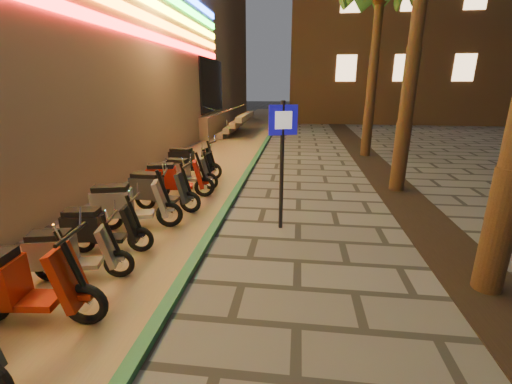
# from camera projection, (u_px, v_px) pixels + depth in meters

# --- Properties ---
(ground) EXTENTS (120.00, 120.00, 0.00)m
(ground) POSITION_uv_depth(u_px,v_px,m) (216.00, 373.00, 3.59)
(ground) COLOR #474442
(ground) RESTS_ON ground
(parking_strip) EXTENTS (3.40, 60.00, 0.01)m
(parking_strip) POSITION_uv_depth(u_px,v_px,m) (211.00, 162.00, 13.36)
(parking_strip) COLOR #8C7251
(parking_strip) RESTS_ON ground
(green_curb) EXTENTS (0.18, 60.00, 0.10)m
(green_curb) POSITION_uv_depth(u_px,v_px,m) (254.00, 162.00, 13.14)
(green_curb) COLOR #24603B
(green_curb) RESTS_ON ground
(planting_strip) EXTENTS (1.20, 40.00, 0.02)m
(planting_strip) POSITION_uv_depth(u_px,v_px,m) (419.00, 215.00, 7.89)
(planting_strip) COLOR black
(planting_strip) RESTS_ON ground
(pedestrian_sign) EXTENTS (0.55, 0.23, 2.60)m
(pedestrian_sign) POSITION_uv_depth(u_px,v_px,m) (282.00, 149.00, 6.72)
(pedestrian_sign) COLOR black
(pedestrian_sign) RESTS_ON ground
(scooter_4) EXTENTS (1.84, 0.68, 1.29)m
(scooter_4) POSITION_uv_depth(u_px,v_px,m) (12.00, 284.00, 4.17)
(scooter_4) COLOR black
(scooter_4) RESTS_ON ground
(scooter_5) EXTENTS (1.50, 0.72, 1.06)m
(scooter_5) POSITION_uv_depth(u_px,v_px,m) (69.00, 253.00, 5.16)
(scooter_5) COLOR black
(scooter_5) RESTS_ON ground
(scooter_6) EXTENTS (1.53, 0.64, 1.08)m
(scooter_6) POSITION_uv_depth(u_px,v_px,m) (98.00, 228.00, 6.02)
(scooter_6) COLOR black
(scooter_6) RESTS_ON ground
(scooter_7) EXTENTS (1.77, 0.88, 1.25)m
(scooter_7) POSITION_uv_depth(u_px,v_px,m) (127.00, 204.00, 6.99)
(scooter_7) COLOR black
(scooter_7) RESTS_ON ground
(scooter_8) EXTENTS (1.69, 0.59, 1.19)m
(scooter_8) POSITION_uv_depth(u_px,v_px,m) (157.00, 190.00, 8.06)
(scooter_8) COLOR black
(scooter_8) RESTS_ON ground
(scooter_9) EXTENTS (1.73, 0.87, 1.22)m
(scooter_9) POSITION_uv_depth(u_px,v_px,m) (172.00, 179.00, 8.94)
(scooter_9) COLOR black
(scooter_9) RESTS_ON ground
(scooter_10) EXTENTS (1.57, 0.58, 1.10)m
(scooter_10) POSITION_uv_depth(u_px,v_px,m) (185.00, 172.00, 9.87)
(scooter_10) COLOR black
(scooter_10) RESTS_ON ground
(scooter_11) EXTENTS (1.75, 0.70, 1.23)m
(scooter_11) POSITION_uv_depth(u_px,v_px,m) (189.00, 161.00, 10.94)
(scooter_11) COLOR black
(scooter_11) RESTS_ON ground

